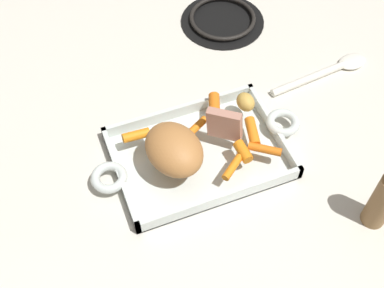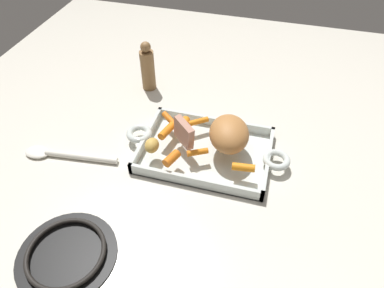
{
  "view_description": "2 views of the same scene",
  "coord_description": "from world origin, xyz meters",
  "px_view_note": "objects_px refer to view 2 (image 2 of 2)",
  "views": [
    {
      "loc": [
        0.22,
        0.53,
        0.83
      ],
      "look_at": [
        0.02,
        0.0,
        0.05
      ],
      "focal_mm": 46.59,
      "sensor_mm": 36.0,
      "label": 1
    },
    {
      "loc": [
        0.14,
        -0.64,
        0.68
      ],
      "look_at": [
        -0.03,
        -0.03,
        0.05
      ],
      "focal_mm": 32.76,
      "sensor_mm": 36.0,
      "label": 2
    }
  ],
  "objects_px": {
    "roasting_dish": "(205,151)",
    "potato_halved": "(152,145)",
    "stove_burner_rear": "(66,254)",
    "serving_spoon": "(62,155)",
    "baby_carrot_northeast": "(167,131)",
    "baby_carrot_short": "(198,152)",
    "baby_carrot_northwest": "(198,121)",
    "roast_slice_outer": "(184,133)",
    "baby_carrot_long": "(244,167)",
    "pepper_mill": "(148,68)",
    "baby_carrot_center_right": "(172,158)",
    "baby_carrot_southwest": "(184,124)",
    "baby_carrot_center_left": "(170,120)",
    "pork_roast": "(229,134)"
  },
  "relations": [
    {
      "from": "baby_carrot_short",
      "to": "baby_carrot_northeast",
      "type": "distance_m",
      "value": 0.11
    },
    {
      "from": "roast_slice_outer",
      "to": "baby_carrot_center_right",
      "type": "height_order",
      "value": "roast_slice_outer"
    },
    {
      "from": "pork_roast",
      "to": "baby_carrot_long",
      "type": "xyz_separation_m",
      "value": [
        0.05,
        -0.08,
        -0.03
      ]
    },
    {
      "from": "baby_carrot_center_left",
      "to": "baby_carrot_northwest",
      "type": "xyz_separation_m",
      "value": [
        0.08,
        0.02,
        -0.0
      ]
    },
    {
      "from": "pepper_mill",
      "to": "potato_halved",
      "type": "bearing_deg",
      "value": -67.98
    },
    {
      "from": "baby_carrot_center_left",
      "to": "serving_spoon",
      "type": "bearing_deg",
      "value": -145.84
    },
    {
      "from": "potato_halved",
      "to": "stove_burner_rear",
      "type": "relative_size",
      "value": 0.21
    },
    {
      "from": "baby_carrot_center_right",
      "to": "roasting_dish",
      "type": "bearing_deg",
      "value": 51.55
    },
    {
      "from": "serving_spoon",
      "to": "baby_carrot_short",
      "type": "bearing_deg",
      "value": -175.03
    },
    {
      "from": "roast_slice_outer",
      "to": "baby_carrot_northwest",
      "type": "relative_size",
      "value": 1.18
    },
    {
      "from": "baby_carrot_northwest",
      "to": "pepper_mill",
      "type": "xyz_separation_m",
      "value": [
        -0.21,
        0.17,
        0.03
      ]
    },
    {
      "from": "pork_roast",
      "to": "baby_carrot_center_right",
      "type": "distance_m",
      "value": 0.16
    },
    {
      "from": "baby_carrot_southwest",
      "to": "pepper_mill",
      "type": "height_order",
      "value": "pepper_mill"
    },
    {
      "from": "potato_halved",
      "to": "stove_burner_rear",
      "type": "bearing_deg",
      "value": -104.92
    },
    {
      "from": "baby_carrot_short",
      "to": "baby_carrot_northwest",
      "type": "xyz_separation_m",
      "value": [
        -0.03,
        0.12,
        -0.0
      ]
    },
    {
      "from": "baby_carrot_short",
      "to": "potato_halved",
      "type": "distance_m",
      "value": 0.12
    },
    {
      "from": "potato_halved",
      "to": "roast_slice_outer",
      "type": "bearing_deg",
      "value": 35.72
    },
    {
      "from": "baby_carrot_long",
      "to": "serving_spoon",
      "type": "height_order",
      "value": "baby_carrot_long"
    },
    {
      "from": "roast_slice_outer",
      "to": "potato_halved",
      "type": "relative_size",
      "value": 1.52
    },
    {
      "from": "baby_carrot_short",
      "to": "baby_carrot_southwest",
      "type": "distance_m",
      "value": 0.11
    },
    {
      "from": "baby_carrot_southwest",
      "to": "serving_spoon",
      "type": "bearing_deg",
      "value": -151.19
    },
    {
      "from": "baby_carrot_northeast",
      "to": "serving_spoon",
      "type": "relative_size",
      "value": 0.24
    },
    {
      "from": "roast_slice_outer",
      "to": "pork_roast",
      "type": "bearing_deg",
      "value": 11.29
    },
    {
      "from": "serving_spoon",
      "to": "pepper_mill",
      "type": "height_order",
      "value": "pepper_mill"
    },
    {
      "from": "pork_roast",
      "to": "baby_carrot_long",
      "type": "distance_m",
      "value": 0.1
    },
    {
      "from": "stove_burner_rear",
      "to": "pork_roast",
      "type": "bearing_deg",
      "value": 55.02
    },
    {
      "from": "baby_carrot_center_right",
      "to": "baby_carrot_northwest",
      "type": "height_order",
      "value": "baby_carrot_center_right"
    },
    {
      "from": "baby_carrot_long",
      "to": "baby_carrot_northwest",
      "type": "bearing_deg",
      "value": 137.26
    },
    {
      "from": "baby_carrot_center_left",
      "to": "baby_carrot_southwest",
      "type": "distance_m",
      "value": 0.04
    },
    {
      "from": "baby_carrot_long",
      "to": "serving_spoon",
      "type": "xyz_separation_m",
      "value": [
        -0.47,
        -0.05,
        -0.04
      ]
    },
    {
      "from": "baby_carrot_northwest",
      "to": "baby_carrot_long",
      "type": "bearing_deg",
      "value": -42.74
    },
    {
      "from": "baby_carrot_long",
      "to": "baby_carrot_northwest",
      "type": "relative_size",
      "value": 0.95
    },
    {
      "from": "potato_halved",
      "to": "serving_spoon",
      "type": "distance_m",
      "value": 0.25
    },
    {
      "from": "baby_carrot_center_right",
      "to": "potato_halved",
      "type": "bearing_deg",
      "value": 158.2
    },
    {
      "from": "stove_burner_rear",
      "to": "baby_carrot_northeast",
      "type": "bearing_deg",
      "value": 75.37
    },
    {
      "from": "baby_carrot_long",
      "to": "stove_burner_rear",
      "type": "height_order",
      "value": "baby_carrot_long"
    },
    {
      "from": "roasting_dish",
      "to": "pepper_mill",
      "type": "bearing_deg",
      "value": 135.23
    },
    {
      "from": "roasting_dish",
      "to": "potato_halved",
      "type": "distance_m",
      "value": 0.15
    },
    {
      "from": "baby_carrot_long",
      "to": "baby_carrot_southwest",
      "type": "height_order",
      "value": "same"
    },
    {
      "from": "potato_halved",
      "to": "pork_roast",
      "type": "bearing_deg",
      "value": 21.73
    },
    {
      "from": "baby_carrot_center_left",
      "to": "baby_carrot_short",
      "type": "relative_size",
      "value": 1.21
    },
    {
      "from": "pork_roast",
      "to": "pepper_mill",
      "type": "xyz_separation_m",
      "value": [
        -0.31,
        0.23,
        0.0
      ]
    },
    {
      "from": "roast_slice_outer",
      "to": "baby_carrot_center_right",
      "type": "distance_m",
      "value": 0.08
    },
    {
      "from": "pork_roast",
      "to": "baby_carrot_center_right",
      "type": "relative_size",
      "value": 2.77
    },
    {
      "from": "potato_halved",
      "to": "serving_spoon",
      "type": "relative_size",
      "value": 0.17
    },
    {
      "from": "baby_carrot_southwest",
      "to": "baby_carrot_long",
      "type": "bearing_deg",
      "value": -32.03
    },
    {
      "from": "baby_carrot_northeast",
      "to": "baby_carrot_northwest",
      "type": "distance_m",
      "value": 0.09
    },
    {
      "from": "baby_carrot_long",
      "to": "baby_carrot_center_right",
      "type": "bearing_deg",
      "value": -173.93
    },
    {
      "from": "baby_carrot_northwest",
      "to": "roasting_dish",
      "type": "bearing_deg",
      "value": -62.35
    },
    {
      "from": "roasting_dish",
      "to": "stove_burner_rear",
      "type": "distance_m",
      "value": 0.42
    }
  ]
}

